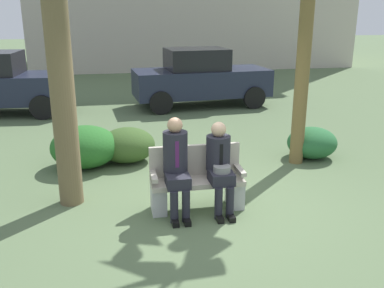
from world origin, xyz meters
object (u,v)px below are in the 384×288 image
(shrub_mid_lawn, at_px, (312,143))
(park_bench, at_px, (197,182))
(seated_man_left, at_px, (176,162))
(parked_car_far, at_px, (200,78))
(shrub_far_lawn, at_px, (127,145))
(shrub_near_bench, at_px, (85,147))
(seated_man_right, at_px, (220,163))

(shrub_mid_lawn, bearing_deg, park_bench, -146.31)
(seated_man_left, xyz_separation_m, parked_car_far, (1.77, 6.85, 0.08))
(seated_man_left, distance_m, parked_car_far, 7.07)
(seated_man_left, xyz_separation_m, shrub_far_lawn, (-0.58, 2.28, -0.43))
(seated_man_left, bearing_deg, parked_car_far, 75.55)
(park_bench, height_order, shrub_near_bench, park_bench)
(shrub_near_bench, distance_m, shrub_far_lawn, 0.78)
(shrub_mid_lawn, bearing_deg, seated_man_right, -141.03)
(seated_man_right, relative_size, parked_car_far, 0.32)
(shrub_near_bench, height_order, shrub_mid_lawn, shrub_near_bench)
(seated_man_right, bearing_deg, park_bench, 157.19)
(park_bench, relative_size, parked_car_far, 0.33)
(seated_man_right, height_order, shrub_near_bench, seated_man_right)
(shrub_far_lawn, relative_size, parked_car_far, 0.26)
(seated_man_left, height_order, shrub_near_bench, seated_man_left)
(park_bench, distance_m, parked_car_far, 6.91)
(seated_man_right, distance_m, shrub_far_lawn, 2.62)
(seated_man_right, relative_size, shrub_near_bench, 1.05)
(park_bench, xyz_separation_m, parked_car_far, (1.46, 6.74, 0.44))
(shrub_near_bench, xyz_separation_m, parked_car_far, (3.11, 4.70, 0.46))
(park_bench, xyz_separation_m, seated_man_right, (0.30, -0.13, 0.31))
(seated_man_left, height_order, seated_man_right, seated_man_left)
(seated_man_right, bearing_deg, shrub_mid_lawn, 38.97)
(shrub_mid_lawn, xyz_separation_m, shrub_far_lawn, (-3.50, 0.43, 0.03))
(seated_man_right, distance_m, shrub_near_bench, 2.93)
(seated_man_left, relative_size, parked_car_far, 0.34)
(shrub_near_bench, relative_size, parked_car_far, 0.30)
(park_bench, xyz_separation_m, shrub_far_lawn, (-0.89, 2.17, -0.07))
(shrub_far_lawn, distance_m, parked_car_far, 5.16)
(park_bench, distance_m, seated_man_right, 0.45)
(shrub_near_bench, distance_m, shrub_mid_lawn, 4.27)
(shrub_near_bench, relative_size, shrub_far_lawn, 1.17)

